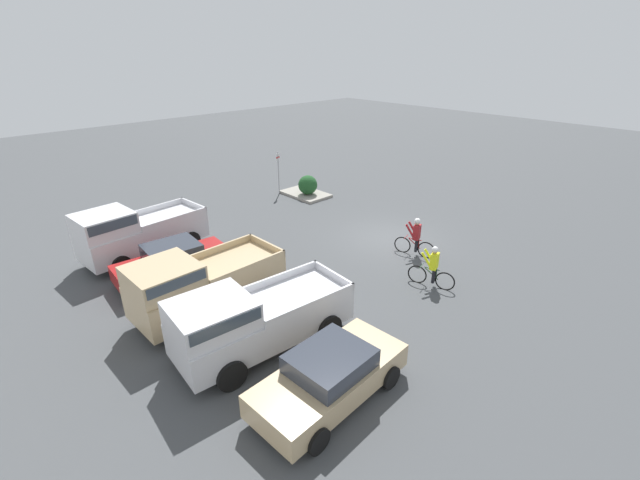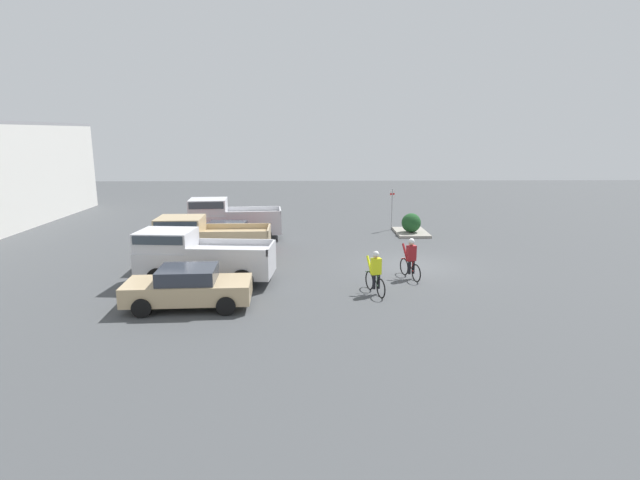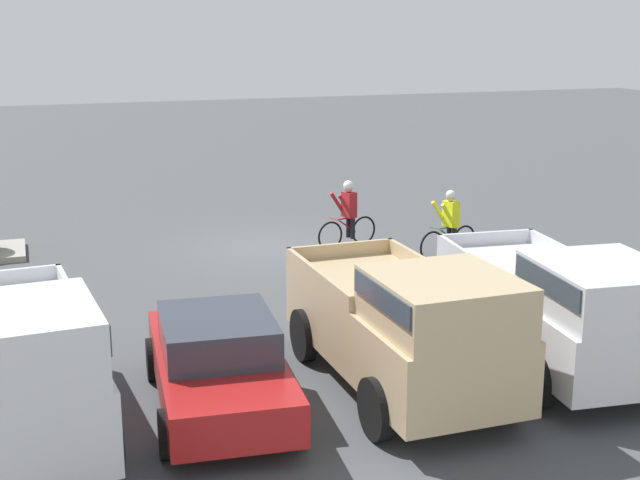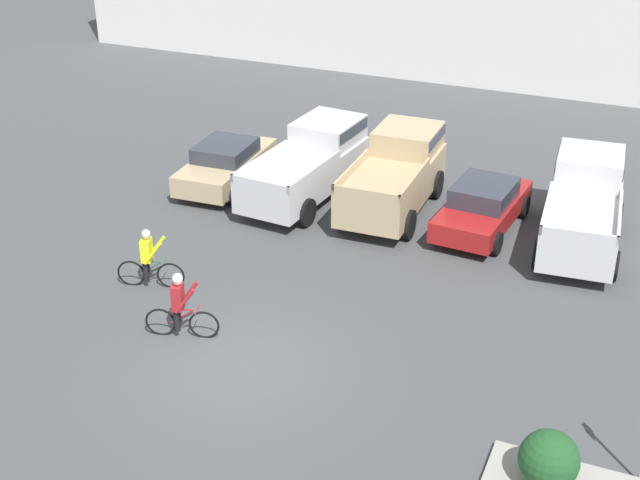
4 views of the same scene
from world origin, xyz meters
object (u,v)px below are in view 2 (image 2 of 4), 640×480
cyclist_0 (411,258)px  shrub (411,223)px  pickup_truck_1 (207,240)px  pickup_truck_2 (229,219)px  sedan_1 (226,237)px  fire_lane_sign (392,205)px  cyclist_1 (376,273)px  pickup_truck_0 (196,256)px  sedan_0 (188,287)px

cyclist_0 → shrub: 9.02m
pickup_truck_1 → cyclist_0: pickup_truck_1 is taller
cyclist_0 → pickup_truck_2: bearing=47.7°
pickup_truck_1 → pickup_truck_2: 5.58m
pickup_truck_2 → shrub: pickup_truck_2 is taller
sedan_1 → fire_lane_sign: bearing=-60.3°
pickup_truck_2 → cyclist_1: bearing=-144.8°
pickup_truck_0 → pickup_truck_1: size_ratio=1.08×
pickup_truck_1 → fire_lane_sign: size_ratio=1.97×
pickup_truck_2 → cyclist_0: bearing=-132.3°
pickup_truck_2 → cyclist_0: size_ratio=3.00×
pickup_truck_1 → pickup_truck_2: bearing=-1.3°
sedan_0 → shrub: sedan_0 is taller
cyclist_0 → sedan_0: bearing=111.6°
sedan_0 → shrub: bearing=-39.9°
fire_lane_sign → pickup_truck_1: bearing=129.9°
sedan_0 → cyclist_0: (3.30, -8.32, 0.13)m
cyclist_0 → fire_lane_sign: fire_lane_sign is taller
sedan_1 → cyclist_1: (-7.06, -6.64, 0.08)m
cyclist_0 → pickup_truck_1: bearing=75.3°
pickup_truck_1 → pickup_truck_2: pickup_truck_2 is taller
fire_lane_sign → cyclist_0: bearing=174.9°
pickup_truck_0 → pickup_truck_2: 8.33m
pickup_truck_2 → cyclist_0: 11.70m
cyclist_0 → sedan_1: bearing=58.6°
pickup_truck_1 → fire_lane_sign: (8.11, -9.71, 0.37)m
sedan_1 → cyclist_1: bearing=-136.7°
pickup_truck_0 → pickup_truck_1: (2.76, 0.12, 0.04)m
cyclist_1 → sedan_1: bearing=43.3°
pickup_truck_2 → fire_lane_sign: size_ratio=2.04×
sedan_1 → shrub: bearing=-69.9°
cyclist_1 → shrub: size_ratio=1.54×
sedan_1 → fire_lane_sign: fire_lane_sign is taller
sedan_0 → pickup_truck_0: bearing=6.7°
sedan_0 → shrub: 15.81m
sedan_0 → pickup_truck_1: size_ratio=0.86×
sedan_0 → cyclist_1: (1.34, -6.61, 0.09)m
pickup_truck_2 → pickup_truck_0: bearing=179.9°
cyclist_0 → fire_lane_sign: 10.47m
pickup_truck_0 → shrub: 14.01m
pickup_truck_0 → sedan_1: bearing=-3.1°
pickup_truck_1 → cyclist_1: bearing=-121.0°
cyclist_0 → cyclist_1: size_ratio=1.00×
pickup_truck_0 → pickup_truck_1: bearing=2.5°
sedan_1 → cyclist_1: size_ratio=2.52×
shrub → cyclist_0: bearing=168.3°
pickup_truck_0 → shrub: pickup_truck_0 is taller
pickup_truck_0 → cyclist_0: 8.67m
pickup_truck_1 → cyclist_0: 9.08m
pickup_truck_2 → cyclist_0: (-7.87, -8.65, -0.33)m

